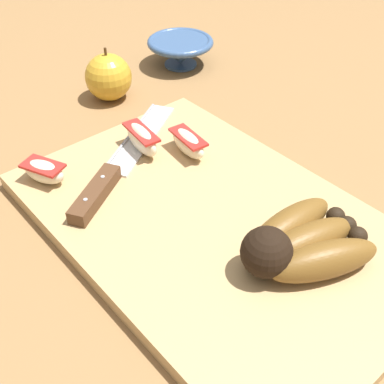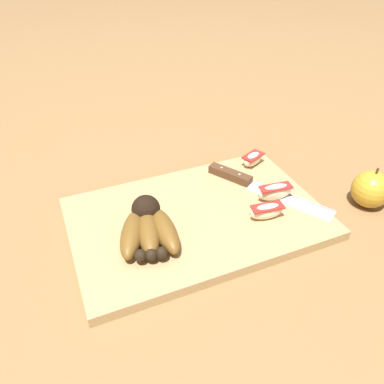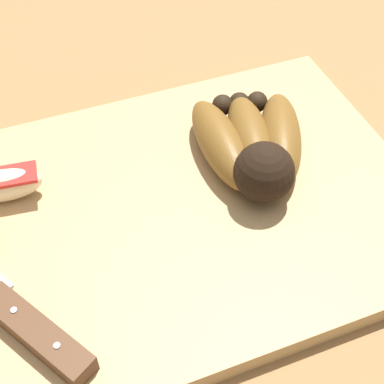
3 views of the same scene
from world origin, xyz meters
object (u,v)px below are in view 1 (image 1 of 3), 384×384
at_px(apple_wedge_far, 142,139).
at_px(chefs_knife, 113,172).
at_px(apple_wedge_near, 188,143).
at_px(apple_wedge_middle, 44,171).
at_px(banana_bunch, 300,244).
at_px(ceramic_bowl, 180,50).
at_px(whole_apple, 108,77).

bearing_deg(apple_wedge_far, chefs_knife, -71.53).
distance_m(apple_wedge_near, apple_wedge_middle, 0.19).
relative_size(banana_bunch, ceramic_bowl, 1.18).
height_order(chefs_knife, apple_wedge_near, apple_wedge_near).
xyz_separation_m(apple_wedge_near, whole_apple, (-0.23, 0.02, 0.00)).
bearing_deg(banana_bunch, ceramic_bowl, 153.87).
distance_m(banana_bunch, ceramic_bowl, 0.52).
relative_size(apple_wedge_far, whole_apple, 0.83).
relative_size(banana_bunch, apple_wedge_middle, 2.27).
height_order(chefs_knife, whole_apple, whole_apple).
xyz_separation_m(banana_bunch, whole_apple, (-0.45, 0.06, -0.00)).
bearing_deg(whole_apple, apple_wedge_near, -5.93).
distance_m(chefs_knife, whole_apple, 0.24).
xyz_separation_m(banana_bunch, apple_wedge_near, (-0.22, 0.04, -0.00)).
distance_m(apple_wedge_near, apple_wedge_far, 0.06).
bearing_deg(apple_wedge_middle, apple_wedge_far, 78.60).
bearing_deg(apple_wedge_near, ceramic_bowl, 142.12).
bearing_deg(whole_apple, apple_wedge_middle, -51.80).
bearing_deg(ceramic_bowl, apple_wedge_middle, -64.46).
distance_m(banana_bunch, apple_wedge_near, 0.23).
xyz_separation_m(apple_wedge_near, ceramic_bowl, (-0.25, 0.19, -0.01)).
relative_size(apple_wedge_near, apple_wedge_far, 0.95).
xyz_separation_m(apple_wedge_near, apple_wedge_far, (-0.05, -0.04, 0.00)).
bearing_deg(apple_wedge_middle, whole_apple, 128.20).
bearing_deg(apple_wedge_middle, banana_bunch, 25.25).
bearing_deg(ceramic_bowl, chefs_knife, -53.21).
distance_m(apple_wedge_near, whole_apple, 0.23).
bearing_deg(whole_apple, banana_bunch, -7.70).
relative_size(apple_wedge_far, ceramic_bowl, 0.60).
height_order(apple_wedge_middle, whole_apple, whole_apple).
height_order(banana_bunch, apple_wedge_far, banana_bunch).
bearing_deg(apple_wedge_far, apple_wedge_near, 43.65).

